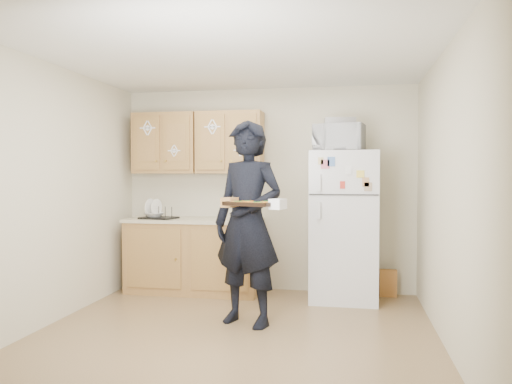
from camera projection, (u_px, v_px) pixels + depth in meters
floor at (234, 334)px, 4.49m from camera, size 3.60×3.60×0.00m
ceiling at (234, 54)px, 4.40m from camera, size 3.60×3.60×0.00m
wall_back at (267, 189)px, 6.22m from camera, size 3.60×0.04×2.50m
wall_front at (158, 209)px, 2.68m from camera, size 3.60×0.04×2.50m
wall_left at (52, 194)px, 4.78m from camera, size 0.04×3.60×2.50m
wall_right at (446, 197)px, 4.11m from camera, size 0.04×3.60×2.50m
refrigerator at (344, 226)px, 5.69m from camera, size 0.75×0.70×1.70m
base_cabinet at (194, 257)px, 6.09m from camera, size 1.60×0.60×0.86m
countertop at (194, 220)px, 6.07m from camera, size 1.64×0.64×0.04m
upper_cab_left at (166, 144)px, 6.25m from camera, size 0.80×0.33×0.75m
upper_cab_right at (230, 143)px, 6.09m from camera, size 0.80×0.33×0.75m
cereal_box at (388, 283)px, 5.85m from camera, size 0.20×0.07×0.32m
person at (248, 223)px, 4.75m from camera, size 0.83×0.68×1.95m
baking_tray at (253, 204)px, 4.45m from camera, size 0.53×0.46×0.04m
pizza_front_left at (239, 202)px, 4.44m from camera, size 0.15×0.15×0.02m
pizza_front_right at (259, 203)px, 4.33m from camera, size 0.15×0.15×0.02m
pizza_back_left at (247, 202)px, 4.56m from camera, size 0.15×0.15×0.02m
pizza_back_right at (267, 202)px, 4.46m from camera, size 0.15×0.15×0.02m
microwave at (339, 138)px, 5.62m from camera, size 0.60×0.45×0.30m
foil_pan at (340, 121)px, 5.64m from camera, size 0.37×0.27×0.07m
dish_rack at (159, 212)px, 6.05m from camera, size 0.46×0.38×0.16m
bowl at (154, 215)px, 6.07m from camera, size 0.27×0.27×0.05m
soap_bottle at (245, 212)px, 5.85m from camera, size 0.10×0.10×0.19m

